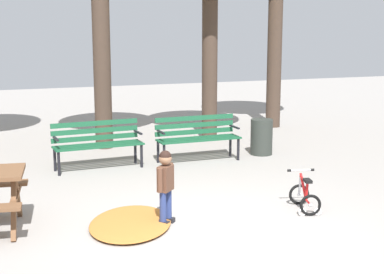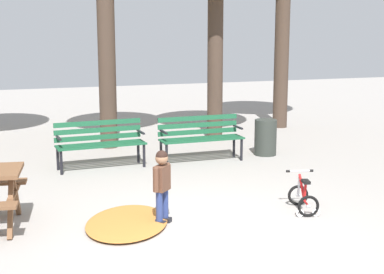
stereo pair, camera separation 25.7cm
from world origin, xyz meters
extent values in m
plane|color=gray|center=(0.00, 0.00, 0.00)|extent=(36.00, 36.00, 0.00)
cube|color=brown|center=(-2.26, 0.80, 0.36)|extent=(0.14, 0.57, 0.76)
cube|color=brown|center=(-2.19, 1.29, 0.36)|extent=(0.14, 0.57, 0.76)
cube|color=brown|center=(-2.23, 1.04, 0.42)|extent=(0.25, 1.10, 0.04)
cube|color=#195133|center=(-0.62, 3.90, 0.44)|extent=(1.60, 0.16, 0.03)
cube|color=#195133|center=(-0.61, 3.78, 0.44)|extent=(1.60, 0.16, 0.03)
cube|color=#195133|center=(-0.60, 3.66, 0.44)|extent=(1.60, 0.16, 0.03)
cube|color=#195133|center=(-0.60, 3.54, 0.44)|extent=(1.60, 0.16, 0.03)
cube|color=#195133|center=(-0.62, 3.94, 0.54)|extent=(1.60, 0.13, 0.09)
cube|color=#195133|center=(-0.62, 3.94, 0.67)|extent=(1.60, 0.13, 0.09)
cube|color=#195133|center=(-0.62, 3.94, 0.81)|extent=(1.60, 0.13, 0.09)
cylinder|color=black|center=(0.15, 3.61, 0.22)|extent=(0.05, 0.05, 0.44)
cylinder|color=black|center=(0.13, 3.97, 0.22)|extent=(0.05, 0.05, 0.44)
cube|color=black|center=(0.14, 3.79, 0.62)|extent=(0.06, 0.40, 0.03)
cylinder|color=black|center=(-1.35, 3.52, 0.22)|extent=(0.05, 0.05, 0.44)
cylinder|color=black|center=(-1.37, 3.88, 0.22)|extent=(0.05, 0.05, 0.44)
cube|color=black|center=(-1.36, 3.70, 0.62)|extent=(0.06, 0.40, 0.03)
cube|color=#195133|center=(1.29, 3.83, 0.44)|extent=(1.60, 0.09, 0.03)
cube|color=#195133|center=(1.29, 3.71, 0.44)|extent=(1.60, 0.09, 0.03)
cube|color=#195133|center=(1.29, 3.59, 0.44)|extent=(1.60, 0.09, 0.03)
cube|color=#195133|center=(1.30, 3.47, 0.44)|extent=(1.60, 0.09, 0.03)
cube|color=#195133|center=(1.29, 3.87, 0.54)|extent=(1.60, 0.06, 0.09)
cube|color=#195133|center=(1.29, 3.87, 0.67)|extent=(1.60, 0.06, 0.09)
cube|color=#195133|center=(1.29, 3.87, 0.81)|extent=(1.60, 0.06, 0.09)
cylinder|color=black|center=(2.05, 3.50, 0.22)|extent=(0.05, 0.05, 0.44)
cylinder|color=black|center=(2.04, 3.86, 0.22)|extent=(0.05, 0.05, 0.44)
cube|color=black|center=(2.04, 3.68, 0.62)|extent=(0.04, 0.40, 0.03)
cylinder|color=black|center=(0.55, 3.49, 0.22)|extent=(0.05, 0.05, 0.44)
cylinder|color=black|center=(0.54, 3.85, 0.22)|extent=(0.05, 0.05, 0.44)
cube|color=black|center=(0.54, 3.67, 0.62)|extent=(0.04, 0.40, 0.03)
cylinder|color=navy|center=(-0.33, 0.58, 0.22)|extent=(0.09, 0.09, 0.45)
cube|color=black|center=(-0.33, 0.58, 0.03)|extent=(0.18, 0.18, 0.06)
cylinder|color=navy|center=(-0.44, 0.47, 0.22)|extent=(0.09, 0.09, 0.45)
cube|color=black|center=(-0.44, 0.47, 0.03)|extent=(0.18, 0.18, 0.06)
cube|color=brown|center=(-0.39, 0.53, 0.62)|extent=(0.26, 0.26, 0.33)
sphere|color=#996B4C|center=(-0.39, 0.53, 0.88)|extent=(0.17, 0.17, 0.17)
sphere|color=black|center=(-0.39, 0.53, 0.90)|extent=(0.16, 0.16, 0.16)
cylinder|color=brown|center=(-0.28, 0.64, 0.62)|extent=(0.07, 0.07, 0.31)
cylinder|color=brown|center=(-0.50, 0.42, 0.62)|extent=(0.07, 0.07, 0.31)
torus|color=black|center=(1.68, 0.65, 0.15)|extent=(0.30, 0.11, 0.30)
cylinder|color=silver|center=(1.68, 0.65, 0.15)|extent=(0.06, 0.05, 0.04)
torus|color=black|center=(1.55, 0.14, 0.15)|extent=(0.30, 0.11, 0.30)
cylinder|color=silver|center=(1.55, 0.14, 0.15)|extent=(0.06, 0.05, 0.04)
torus|color=white|center=(1.45, 0.17, 0.05)|extent=(0.11, 0.05, 0.11)
torus|color=white|center=(1.66, 0.12, 0.05)|extent=(0.11, 0.05, 0.11)
cylinder|color=red|center=(1.63, 0.47, 0.32)|extent=(0.11, 0.31, 0.32)
cylinder|color=red|center=(1.60, 0.32, 0.30)|extent=(0.05, 0.08, 0.27)
cylinder|color=red|center=(1.58, 0.24, 0.16)|extent=(0.08, 0.20, 0.05)
cylinder|color=silver|center=(1.67, 0.63, 0.31)|extent=(0.05, 0.08, 0.32)
cylinder|color=red|center=(1.63, 0.45, 0.42)|extent=(0.11, 0.32, 0.05)
cube|color=black|center=(1.59, 0.30, 0.45)|extent=(0.13, 0.19, 0.04)
cylinder|color=silver|center=(1.67, 0.61, 0.52)|extent=(0.34, 0.10, 0.02)
cylinder|color=black|center=(1.50, 0.65, 0.52)|extent=(0.06, 0.05, 0.04)
cylinder|color=black|center=(1.83, 0.57, 0.52)|extent=(0.06, 0.05, 0.04)
ellipsoid|color=#B26B2D|center=(-0.84, 0.62, 0.04)|extent=(1.55, 1.78, 0.07)
cylinder|color=#2D332D|center=(2.70, 3.81, 0.36)|extent=(0.44, 0.44, 0.71)
cylinder|color=#423328|center=(-0.12, 5.57, 2.06)|extent=(0.36, 0.36, 4.12)
cylinder|color=#423328|center=(2.33, 5.66, 1.65)|extent=(0.35, 0.35, 3.30)
cylinder|color=#423328|center=(4.48, 6.63, 2.09)|extent=(0.36, 0.36, 4.19)
camera|label=1|loc=(-2.61, -6.36, 2.55)|focal=54.26mm
camera|label=2|loc=(-2.37, -6.45, 2.55)|focal=54.26mm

